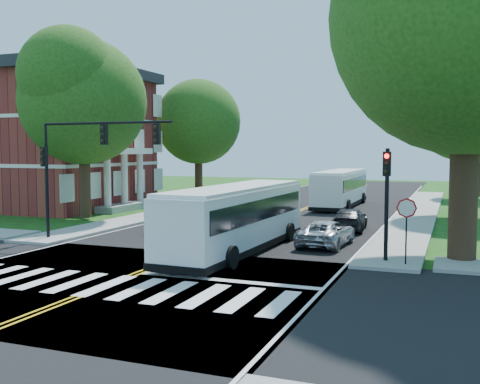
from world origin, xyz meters
The scene contains 24 objects.
ground centered at (0.00, 0.00, 0.00)m, with size 140.00×140.00×0.00m, color #144210.
road centered at (0.00, 18.00, 0.01)m, with size 14.00×96.00×0.01m, color black.
cross_road centered at (0.00, 0.00, 0.01)m, with size 60.00×12.00×0.01m, color black.
center_line centered at (0.00, 22.00, 0.01)m, with size 0.36×70.00×0.01m, color gold.
edge_line_w centered at (-6.80, 22.00, 0.01)m, with size 0.12×70.00×0.01m, color silver.
edge_line_e centered at (6.80, 22.00, 0.01)m, with size 0.12×70.00×0.01m, color silver.
crosswalk centered at (0.00, -0.50, 0.02)m, with size 12.60×3.00×0.01m, color silver.
stop_bar centered at (3.50, 1.60, 0.02)m, with size 6.60×0.40×0.01m, color silver.
sidewalk_nw centered at (-8.30, 25.00, 0.07)m, with size 2.60×40.00×0.15m, color gray.
sidewalk_ne centered at (8.30, 25.00, 0.07)m, with size 2.60×40.00×0.15m, color gray.
tree_ne_big centered at (11.00, 8.00, 9.62)m, with size 10.80×10.80×14.91m.
tree_west_near centered at (-11.50, 14.00, 7.53)m, with size 8.00×8.00×11.40m.
tree_west_far centered at (-11.00, 30.00, 7.00)m, with size 7.60×7.60×10.67m.
tree_east_mid centered at (11.50, 24.00, 7.86)m, with size 8.40×8.40×11.93m.
tree_east_far centered at (12.50, 40.00, 6.86)m, with size 7.20×7.20×10.34m.
brick_building centered at (-21.95, 20.00, 5.42)m, with size 20.00×13.00×10.80m.
signal_nw centered at (-5.86, 6.43, 4.38)m, with size 7.15×0.46×5.66m.
signal_ne centered at (8.20, 6.44, 2.96)m, with size 0.30×0.46×4.40m.
stop_sign centered at (9.00, 5.98, 2.03)m, with size 0.76×0.08×2.53m.
bus_lead centered at (1.80, 6.79, 1.55)m, with size 3.01×11.32×2.91m.
bus_follow centered at (2.24, 28.14, 1.52)m, with size 2.73×11.06×2.85m.
hatchback centered at (-4.08, 11.96, 0.67)m, with size 1.40×4.01×1.32m, color silver.
suv centered at (5.11, 9.79, 0.61)m, with size 1.98×4.29×1.19m, color #B5B7BD.
dark_sedan centered at (5.25, 15.21, 0.62)m, with size 1.72×4.22×1.22m, color black.
Camera 1 is at (10.69, -15.93, 4.48)m, focal length 42.00 mm.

